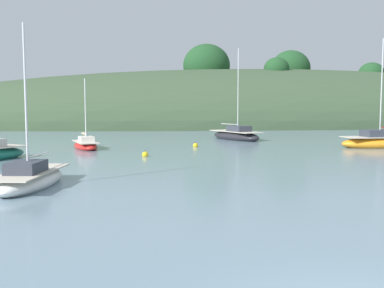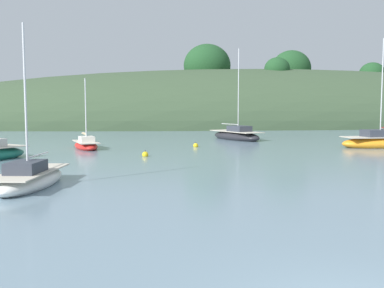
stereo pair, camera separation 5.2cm
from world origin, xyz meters
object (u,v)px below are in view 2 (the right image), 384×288
object	(u,v)px
sailboat_blue_center	(30,179)
mooring_buoy_inner	(196,146)
sailboat_grey_yawl	(86,145)
mooring_buoy_channel	(145,155)
sailboat_cream_ketch	(236,135)
sailboat_teal_outer	(383,142)

from	to	relation	value
sailboat_blue_center	mooring_buoy_inner	xyz separation A→B (m)	(9.98, 17.33, -0.23)
sailboat_grey_yawl	mooring_buoy_channel	distance (m)	7.88
sailboat_cream_ketch	sailboat_grey_yawl	bearing A→B (deg)	-152.01
sailboat_grey_yawl	sailboat_teal_outer	world-z (taller)	sailboat_teal_outer
sailboat_teal_outer	sailboat_cream_ketch	world-z (taller)	sailboat_cream_ketch
mooring_buoy_inner	sailboat_cream_ketch	bearing A→B (deg)	54.24
sailboat_blue_center	mooring_buoy_channel	world-z (taller)	sailboat_blue_center
sailboat_grey_yawl	sailboat_blue_center	world-z (taller)	sailboat_blue_center
sailboat_grey_yawl	mooring_buoy_channel	bearing A→B (deg)	-53.75
sailboat_blue_center	sailboat_cream_ketch	size ratio (longest dim) A/B	0.73
mooring_buoy_channel	mooring_buoy_inner	xyz separation A→B (m)	(4.60, 6.51, 0.00)
sailboat_grey_yawl	sailboat_blue_center	size ratio (longest dim) A/B	0.83
sailboat_teal_outer	sailboat_blue_center	xyz separation A→B (m)	(-25.90, -14.73, -0.10)
mooring_buoy_channel	sailboat_blue_center	bearing A→B (deg)	-116.41
sailboat_blue_center	mooring_buoy_channel	size ratio (longest dim) A/B	13.26
mooring_buoy_channel	sailboat_teal_outer	bearing A→B (deg)	10.77
sailboat_grey_yawl	sailboat_cream_ketch	distance (m)	16.79
mooring_buoy_inner	mooring_buoy_channel	bearing A→B (deg)	-125.25
sailboat_grey_yawl	mooring_buoy_inner	bearing A→B (deg)	0.95
sailboat_teal_outer	mooring_buoy_inner	world-z (taller)	sailboat_teal_outer
sailboat_teal_outer	mooring_buoy_channel	xyz separation A→B (m)	(-20.53, -3.90, -0.33)
sailboat_grey_yawl	sailboat_teal_outer	distance (m)	25.30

